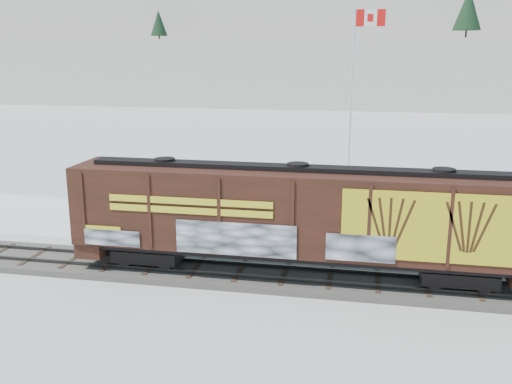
% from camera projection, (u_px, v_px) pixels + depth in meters
% --- Properties ---
extents(ground, '(500.00, 500.00, 0.00)m').
position_uv_depth(ground, '(240.00, 277.00, 25.33)').
color(ground, white).
rests_on(ground, ground).
extents(rail_track, '(50.00, 3.40, 0.43)m').
position_uv_depth(rail_track, '(240.00, 274.00, 25.30)').
color(rail_track, '#59544C').
rests_on(rail_track, ground).
extents(parking_strip, '(40.00, 8.00, 0.03)m').
position_uv_depth(parking_strip, '(269.00, 227.00, 32.48)').
color(parking_strip, white).
rests_on(parking_strip, ground).
extents(hillside, '(360.00, 110.00, 93.00)m').
position_uv_depth(hillside, '(353.00, 35.00, 155.10)').
color(hillside, white).
rests_on(hillside, ground).
extents(hopper_railcar, '(19.40, 3.06, 4.70)m').
position_uv_depth(hopper_railcar, '(297.00, 214.00, 24.13)').
color(hopper_railcar, black).
rests_on(hopper_railcar, rail_track).
extents(flagpole, '(2.30, 0.90, 12.42)m').
position_uv_depth(flagpole, '(351.00, 134.00, 36.07)').
color(flagpole, silver).
rests_on(flagpole, ground).
extents(car_silver, '(5.25, 3.72, 1.66)m').
position_uv_depth(car_silver, '(158.00, 213.00, 32.22)').
color(car_silver, '#A7A9AE').
rests_on(car_silver, parking_strip).
extents(car_white, '(4.34, 2.57, 1.35)m').
position_uv_depth(car_white, '(206.00, 213.00, 32.82)').
color(car_white, white).
rests_on(car_white, parking_strip).
extents(car_dark, '(4.78, 2.89, 1.30)m').
position_uv_depth(car_dark, '(305.00, 223.00, 30.93)').
color(car_dark, black).
rests_on(car_dark, parking_strip).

